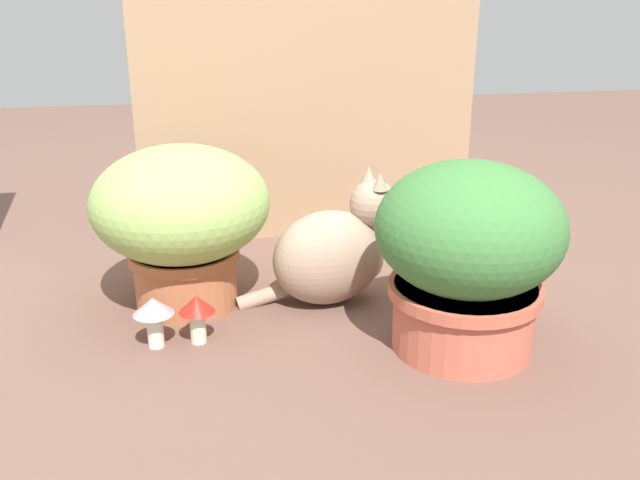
{
  "coord_description": "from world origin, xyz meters",
  "views": [
    {
      "loc": [
        -0.17,
        -1.38,
        0.7
      ],
      "look_at": [
        0.07,
        0.01,
        0.18
      ],
      "focal_mm": 39.48,
      "sensor_mm": 36.0,
      "label": 1
    }
  ],
  "objects_px": {
    "leafy_planter": "(468,252)",
    "mushroom_ornament_pink": "(154,312)",
    "cat": "(335,252)",
    "grass_planter": "(182,216)",
    "mushroom_ornament_red": "(197,310)"
  },
  "relations": [
    {
      "from": "mushroom_ornament_pink",
      "to": "mushroom_ornament_red",
      "type": "relative_size",
      "value": 1.04
    },
    {
      "from": "grass_planter",
      "to": "cat",
      "type": "distance_m",
      "value": 0.35
    },
    {
      "from": "cat",
      "to": "mushroom_ornament_red",
      "type": "relative_size",
      "value": 3.73
    },
    {
      "from": "leafy_planter",
      "to": "cat",
      "type": "bearing_deg",
      "value": 129.13
    },
    {
      "from": "leafy_planter",
      "to": "mushroom_ornament_pink",
      "type": "height_order",
      "value": "leafy_planter"
    },
    {
      "from": "leafy_planter",
      "to": "mushroom_ornament_red",
      "type": "bearing_deg",
      "value": 168.12
    },
    {
      "from": "cat",
      "to": "leafy_planter",
      "type": "bearing_deg",
      "value": -50.87
    },
    {
      "from": "mushroom_ornament_pink",
      "to": "leafy_planter",
      "type": "bearing_deg",
      "value": -9.98
    },
    {
      "from": "leafy_planter",
      "to": "mushroom_ornament_red",
      "type": "distance_m",
      "value": 0.56
    },
    {
      "from": "leafy_planter",
      "to": "cat",
      "type": "xyz_separation_m",
      "value": [
        -0.21,
        0.26,
        -0.09
      ]
    },
    {
      "from": "grass_planter",
      "to": "mushroom_ornament_red",
      "type": "bearing_deg",
      "value": -83.32
    },
    {
      "from": "grass_planter",
      "to": "mushroom_ornament_red",
      "type": "relative_size",
      "value": 3.77
    },
    {
      "from": "grass_planter",
      "to": "mushroom_ornament_pink",
      "type": "bearing_deg",
      "value": -107.87
    },
    {
      "from": "grass_planter",
      "to": "leafy_planter",
      "type": "distance_m",
      "value": 0.63
    },
    {
      "from": "leafy_planter",
      "to": "mushroom_ornament_pink",
      "type": "xyz_separation_m",
      "value": [
        -0.61,
        0.11,
        -0.13
      ]
    }
  ]
}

